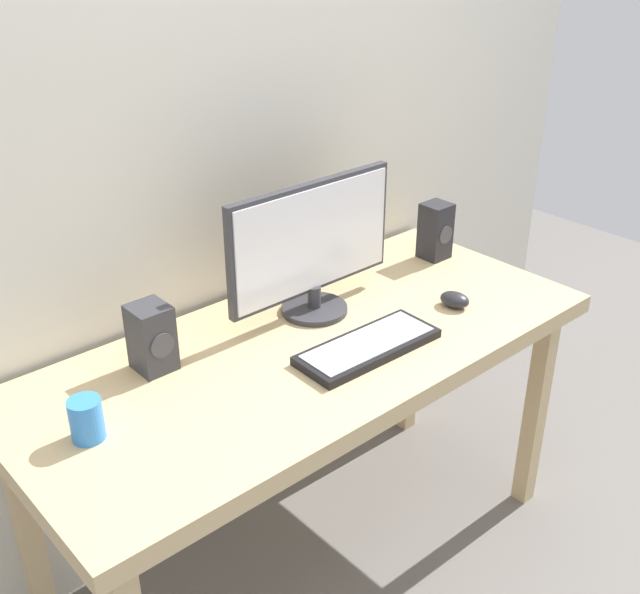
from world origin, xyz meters
TOP-DOWN VIEW (x-y plane):
  - ground_plane at (0.00, 0.00)m, footprint 6.00×6.00m
  - wall_back at (0.00, 0.38)m, footprint 3.07×0.04m
  - desk at (0.00, 0.00)m, footprint 1.55×0.68m
  - monitor at (0.12, 0.13)m, footprint 0.54×0.18m
  - keyboard_primary at (0.08, -0.13)m, footprint 0.39×0.16m
  - mouse at (0.43, -0.12)m, footprint 0.08×0.10m
  - speaker_right at (0.64, 0.14)m, footprint 0.08×0.09m
  - speaker_left at (-0.36, 0.16)m, footprint 0.09×0.10m
  - coffee_mug at (-0.61, 0.01)m, footprint 0.07×0.07m

SIDE VIEW (x-z plane):
  - ground_plane at x=0.00m, z-range 0.00..0.00m
  - desk at x=0.00m, z-range 0.30..1.06m
  - keyboard_primary at x=0.08m, z-range 0.76..0.78m
  - mouse at x=0.43m, z-range 0.76..0.80m
  - coffee_mug at x=-0.61m, z-range 0.76..0.85m
  - speaker_left at x=-0.36m, z-range 0.76..0.92m
  - speaker_right at x=0.64m, z-range 0.76..0.94m
  - monitor at x=0.12m, z-range 0.77..1.14m
  - wall_back at x=0.00m, z-range 0.00..3.00m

